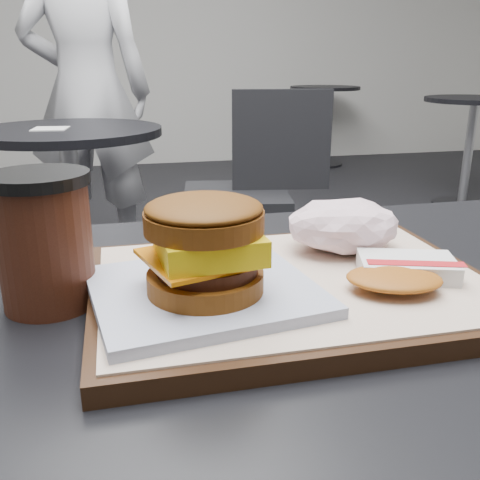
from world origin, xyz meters
name	(u,v)px	position (x,y,z in m)	size (l,w,h in m)	color
customer_table	(306,456)	(0.00, 0.00, 0.58)	(0.80, 0.60, 0.77)	#A5A5AA
serving_tray	(292,287)	(-0.02, 0.01, 0.78)	(0.38, 0.28, 0.02)	black
breakfast_sandwich	(205,257)	(-0.11, -0.02, 0.83)	(0.21, 0.20, 0.09)	silver
hash_brown	(401,272)	(0.08, -0.02, 0.80)	(0.13, 0.11, 0.02)	silver
crumpled_wrapper	(344,226)	(0.06, 0.07, 0.82)	(0.12, 0.10, 0.05)	white
coffee_cup	(44,238)	(-0.25, 0.05, 0.84)	(0.09, 0.09, 0.13)	#3A180E
neighbor_table	(71,181)	(-0.35, 1.65, 0.55)	(0.70, 0.70, 0.75)	black
napkin	(50,129)	(-0.40, 1.62, 0.75)	(0.12, 0.12, 0.00)	silver
neighbor_chair	(252,183)	(0.36, 1.63, 0.51)	(0.63, 0.49, 0.88)	#A1A1A6
patron	(87,92)	(-0.29, 2.31, 0.84)	(0.61, 0.40, 1.69)	silver
bg_table_near	(472,126)	(2.20, 2.80, 0.56)	(0.66, 0.66, 0.75)	black
bg_table_far	(324,107)	(1.80, 4.50, 0.56)	(0.66, 0.66, 0.75)	black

